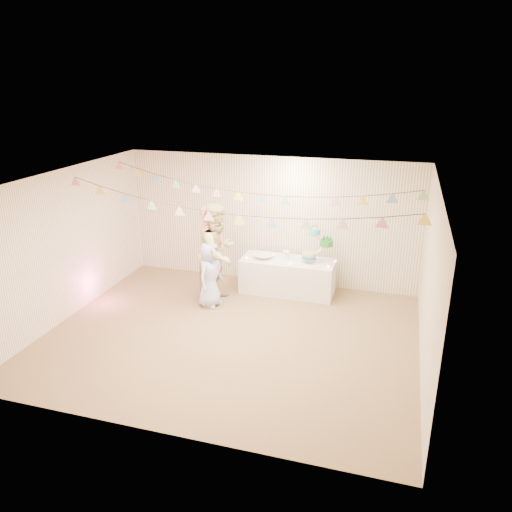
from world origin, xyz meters
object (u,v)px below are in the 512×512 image
(person_child, at_px, (210,274))
(person_adult_b, at_px, (218,253))
(table, at_px, (288,276))
(cake_stand, at_px, (317,241))
(person_adult_a, at_px, (213,252))

(person_child, bearing_deg, person_adult_b, -2.75)
(table, bearing_deg, cake_stand, 5.19)
(person_adult_a, relative_size, person_adult_b, 0.95)
(person_adult_a, bearing_deg, cake_stand, -62.70)
(person_adult_b, bearing_deg, person_adult_a, 62.93)
(cake_stand, height_order, person_child, cake_stand)
(person_adult_a, height_order, person_adult_b, person_adult_b)
(table, relative_size, person_adult_b, 0.95)
(table, bearing_deg, person_adult_a, -155.64)
(cake_stand, relative_size, person_adult_a, 0.38)
(table, distance_m, cake_stand, 0.94)
(person_adult_a, height_order, person_child, person_adult_a)
(cake_stand, height_order, person_adult_a, person_adult_a)
(cake_stand, xyz_separation_m, person_adult_b, (-1.72, -0.79, -0.14))
(cake_stand, bearing_deg, table, -174.81)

